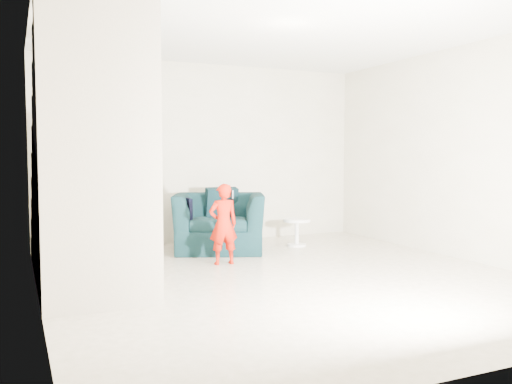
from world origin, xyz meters
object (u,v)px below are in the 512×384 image
Objects in this scene: armchair at (219,222)px; toddler at (223,224)px; side_table at (297,228)px; staircase at (88,192)px.

toddler is (-0.29, -0.92, 0.09)m from armchair.
side_table is 3.37m from staircase.
staircase reaches higher than armchair.
armchair is 0.34× the size of staircase.
toddler is at bearing 14.79° from staircase.
armchair is at bearing 35.17° from staircase.
armchair is 3.07× the size of side_table.
staircase is at bearing 17.16° from toddler.
staircase is at bearing -122.74° from armchair.
staircase is (-1.90, -1.34, 0.55)m from armchair.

